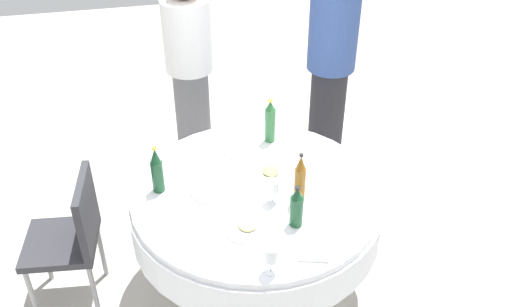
{
  "coord_description": "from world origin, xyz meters",
  "views": [
    {
      "loc": [
        -2.4,
        0.52,
        2.71
      ],
      "look_at": [
        0.0,
        0.0,
        0.99
      ],
      "focal_mm": 39.96,
      "sensor_mm": 36.0,
      "label": 1
    }
  ],
  "objects_px": {
    "dining_table": "(256,210)",
    "plate_east": "(212,189)",
    "wine_glass_far": "(271,255)",
    "person_south": "(330,70)",
    "person_inner": "(190,74)",
    "plate_right": "(247,226)",
    "plate_north": "(271,173)",
    "bottle_dark_green_rear": "(157,171)",
    "wine_glass_left": "(273,187)",
    "bottle_amber_south": "(300,180)",
    "plate_outer": "(241,150)",
    "bottle_dark_green_left": "(297,207)",
    "chair_near": "(73,233)",
    "bottle_green_inner": "(270,122)"
  },
  "relations": [
    {
      "from": "dining_table",
      "to": "plate_east",
      "type": "relative_size",
      "value": 5.75
    },
    {
      "from": "wine_glass_far",
      "to": "plate_east",
      "type": "distance_m",
      "value": 0.69
    },
    {
      "from": "person_south",
      "to": "person_inner",
      "type": "bearing_deg",
      "value": -158.75
    },
    {
      "from": "plate_right",
      "to": "person_inner",
      "type": "bearing_deg",
      "value": 3.5
    },
    {
      "from": "plate_north",
      "to": "plate_east",
      "type": "xyz_separation_m",
      "value": [
        -0.07,
        0.35,
        -0.0
      ]
    },
    {
      "from": "bottle_dark_green_rear",
      "to": "plate_right",
      "type": "height_order",
      "value": "bottle_dark_green_rear"
    },
    {
      "from": "wine_glass_left",
      "to": "plate_north",
      "type": "relative_size",
      "value": 0.63
    },
    {
      "from": "bottle_amber_south",
      "to": "plate_north",
      "type": "relative_size",
      "value": 1.35
    },
    {
      "from": "bottle_dark_green_rear",
      "to": "plate_outer",
      "type": "relative_size",
      "value": 1.41
    },
    {
      "from": "wine_glass_left",
      "to": "plate_east",
      "type": "xyz_separation_m",
      "value": [
        0.17,
        0.3,
        -0.1
      ]
    },
    {
      "from": "bottle_dark_green_left",
      "to": "plate_right",
      "type": "distance_m",
      "value": 0.27
    },
    {
      "from": "bottle_dark_green_rear",
      "to": "chair_near",
      "type": "distance_m",
      "value": 0.62
    },
    {
      "from": "plate_right",
      "to": "person_south",
      "type": "bearing_deg",
      "value": -33.3
    },
    {
      "from": "dining_table",
      "to": "plate_right",
      "type": "relative_size",
      "value": 5.68
    },
    {
      "from": "plate_outer",
      "to": "chair_near",
      "type": "relative_size",
      "value": 0.23
    },
    {
      "from": "wine_glass_far",
      "to": "bottle_dark_green_rear",
      "type": "bearing_deg",
      "value": 32.53
    },
    {
      "from": "bottle_dark_green_rear",
      "to": "bottle_green_inner",
      "type": "bearing_deg",
      "value": -63.78
    },
    {
      "from": "bottle_dark_green_left",
      "to": "wine_glass_left",
      "type": "height_order",
      "value": "bottle_dark_green_left"
    },
    {
      "from": "dining_table",
      "to": "plate_east",
      "type": "bearing_deg",
      "value": 78.7
    },
    {
      "from": "plate_north",
      "to": "person_inner",
      "type": "bearing_deg",
      "value": 15.05
    },
    {
      "from": "plate_outer",
      "to": "plate_east",
      "type": "relative_size",
      "value": 0.83
    },
    {
      "from": "bottle_amber_south",
      "to": "person_inner",
      "type": "xyz_separation_m",
      "value": [
        1.44,
        0.41,
        -0.05
      ]
    },
    {
      "from": "dining_table",
      "to": "bottle_amber_south",
      "type": "xyz_separation_m",
      "value": [
        -0.15,
        -0.2,
        0.29
      ]
    },
    {
      "from": "bottle_dark_green_left",
      "to": "person_inner",
      "type": "height_order",
      "value": "person_inner"
    },
    {
      "from": "plate_outer",
      "to": "wine_glass_left",
      "type": "bearing_deg",
      "value": -171.67
    },
    {
      "from": "plate_outer",
      "to": "plate_east",
      "type": "height_order",
      "value": "same"
    },
    {
      "from": "plate_north",
      "to": "person_inner",
      "type": "height_order",
      "value": "person_inner"
    },
    {
      "from": "plate_right",
      "to": "chair_near",
      "type": "height_order",
      "value": "chair_near"
    },
    {
      "from": "dining_table",
      "to": "bottle_amber_south",
      "type": "distance_m",
      "value": 0.39
    },
    {
      "from": "bottle_green_inner",
      "to": "chair_near",
      "type": "xyz_separation_m",
      "value": [
        -0.35,
        1.22,
        -0.36
      ]
    },
    {
      "from": "bottle_green_inner",
      "to": "plate_east",
      "type": "height_order",
      "value": "bottle_green_inner"
    },
    {
      "from": "plate_outer",
      "to": "dining_table",
      "type": "bearing_deg",
      "value": -178.53
    },
    {
      "from": "bottle_dark_green_left",
      "to": "bottle_dark_green_rear",
      "type": "bearing_deg",
      "value": 57.04
    },
    {
      "from": "plate_north",
      "to": "wine_glass_left",
      "type": "bearing_deg",
      "value": 168.61
    },
    {
      "from": "person_inner",
      "to": "plate_right",
      "type": "bearing_deg",
      "value": -95.51
    },
    {
      "from": "plate_north",
      "to": "chair_near",
      "type": "xyz_separation_m",
      "value": [
        -0.0,
        1.14,
        -0.23
      ]
    },
    {
      "from": "bottle_green_inner",
      "to": "person_south",
      "type": "height_order",
      "value": "person_south"
    },
    {
      "from": "dining_table",
      "to": "plate_north",
      "type": "distance_m",
      "value": 0.23
    },
    {
      "from": "bottle_amber_south",
      "to": "bottle_green_inner",
      "type": "bearing_deg",
      "value": 1.42
    },
    {
      "from": "plate_north",
      "to": "chair_near",
      "type": "relative_size",
      "value": 0.27
    },
    {
      "from": "plate_north",
      "to": "bottle_dark_green_rear",
      "type": "bearing_deg",
      "value": 90.19
    },
    {
      "from": "bottle_amber_south",
      "to": "plate_north",
      "type": "height_order",
      "value": "bottle_amber_south"
    },
    {
      "from": "plate_right",
      "to": "chair_near",
      "type": "distance_m",
      "value": 1.03
    },
    {
      "from": "dining_table",
      "to": "bottle_green_inner",
      "type": "height_order",
      "value": "bottle_green_inner"
    },
    {
      "from": "bottle_dark_green_left",
      "to": "wine_glass_far",
      "type": "xyz_separation_m",
      "value": [
        -0.29,
        0.2,
        -0.0
      ]
    },
    {
      "from": "plate_right",
      "to": "person_south",
      "type": "relative_size",
      "value": 0.15
    },
    {
      "from": "bottle_green_inner",
      "to": "chair_near",
      "type": "relative_size",
      "value": 0.33
    },
    {
      "from": "bottle_amber_south",
      "to": "bottle_dark_green_left",
      "type": "xyz_separation_m",
      "value": [
        -0.17,
        0.06,
        -0.03
      ]
    },
    {
      "from": "dining_table",
      "to": "chair_near",
      "type": "height_order",
      "value": "chair_near"
    },
    {
      "from": "bottle_green_inner",
      "to": "plate_right",
      "type": "distance_m",
      "value": 0.82
    }
  ]
}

